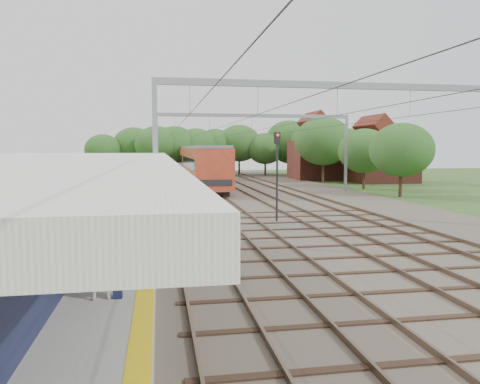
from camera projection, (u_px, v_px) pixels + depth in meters
ballast_bed at (274, 199)px, 36.69m from camera, size 18.00×90.00×0.10m
platform at (94, 243)px, 19.02m from camera, size 5.00×52.00×0.35m
yellow_stripe at (151, 236)px, 19.39m from camera, size 0.45×52.00×0.01m
canopy at (31, 164)px, 10.80m from camera, size 6.40×20.00×3.44m
rail_tracks at (243, 198)px, 36.25m from camera, size 11.80×88.00×0.15m
catenary_system at (282, 126)px, 31.45m from camera, size 17.22×88.00×7.00m
tree_band at (224, 141)px, 62.81m from camera, size 31.72×30.88×8.82m
house_near at (381, 157)px, 55.01m from camera, size 7.00×6.12×7.89m
house_far at (323, 154)px, 60.02m from camera, size 8.00×6.12×8.66m
person at (99, 261)px, 11.23m from camera, size 0.75×0.56×1.88m
bicycle at (128, 239)px, 16.25m from camera, size 1.69×0.54×1.00m
train at (196, 163)px, 55.91m from camera, size 3.17×39.44×4.14m
signal_post at (277, 164)px, 24.87m from camera, size 0.38×0.33×4.85m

